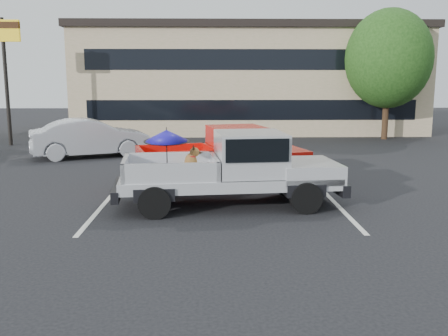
{
  "coord_description": "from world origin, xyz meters",
  "views": [
    {
      "loc": [
        -0.2,
        -10.31,
        3.2
      ],
      "look_at": [
        0.05,
        0.23,
        1.3
      ],
      "focal_mm": 40.0,
      "sensor_mm": 36.0,
      "label": 1
    }
  ],
  "objects_px": {
    "tree_back": "(304,60)",
    "silver_sedan": "(91,138)",
    "motel_sign": "(4,47)",
    "red_pickup": "(232,153)",
    "tree_right": "(389,59)",
    "silver_pickup": "(241,165)"
  },
  "relations": [
    {
      "from": "tree_back",
      "to": "red_pickup",
      "type": "distance_m",
      "value": 20.49
    },
    {
      "from": "motel_sign",
      "to": "silver_pickup",
      "type": "relative_size",
      "value": 1.02
    },
    {
      "from": "red_pickup",
      "to": "silver_sedan",
      "type": "relative_size",
      "value": 1.18
    },
    {
      "from": "motel_sign",
      "to": "tree_back",
      "type": "height_order",
      "value": "tree_back"
    },
    {
      "from": "tree_back",
      "to": "silver_sedan",
      "type": "height_order",
      "value": "tree_back"
    },
    {
      "from": "silver_pickup",
      "to": "tree_back",
      "type": "bearing_deg",
      "value": 70.18
    },
    {
      "from": "silver_pickup",
      "to": "red_pickup",
      "type": "distance_m",
      "value": 2.57
    },
    {
      "from": "tree_right",
      "to": "silver_pickup",
      "type": "bearing_deg",
      "value": -121.27
    },
    {
      "from": "motel_sign",
      "to": "red_pickup",
      "type": "xyz_separation_m",
      "value": [
        10.41,
        -9.41,
        -3.68
      ]
    },
    {
      "from": "red_pickup",
      "to": "tree_right",
      "type": "bearing_deg",
      "value": 38.56
    },
    {
      "from": "motel_sign",
      "to": "tree_right",
      "type": "relative_size",
      "value": 0.88
    },
    {
      "from": "tree_right",
      "to": "red_pickup",
      "type": "height_order",
      "value": "tree_right"
    },
    {
      "from": "tree_right",
      "to": "silver_sedan",
      "type": "distance_m",
      "value": 15.7
    },
    {
      "from": "silver_pickup",
      "to": "silver_sedan",
      "type": "bearing_deg",
      "value": 119.08
    },
    {
      "from": "tree_right",
      "to": "red_pickup",
      "type": "xyz_separation_m",
      "value": [
        -8.59,
        -11.41,
        -3.24
      ]
    },
    {
      "from": "tree_back",
      "to": "silver_sedan",
      "type": "relative_size",
      "value": 1.48
    },
    {
      "from": "tree_back",
      "to": "silver_pickup",
      "type": "height_order",
      "value": "tree_back"
    },
    {
      "from": "red_pickup",
      "to": "silver_sedan",
      "type": "xyz_separation_m",
      "value": [
        -5.59,
        5.61,
        -0.18
      ]
    },
    {
      "from": "motel_sign",
      "to": "red_pickup",
      "type": "height_order",
      "value": "motel_sign"
    },
    {
      "from": "tree_right",
      "to": "tree_back",
      "type": "xyz_separation_m",
      "value": [
        -3.0,
        8.0,
        0.2
      ]
    },
    {
      "from": "tree_right",
      "to": "tree_back",
      "type": "relative_size",
      "value": 0.95
    },
    {
      "from": "silver_sedan",
      "to": "tree_right",
      "type": "bearing_deg",
      "value": -88.24
    }
  ]
}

